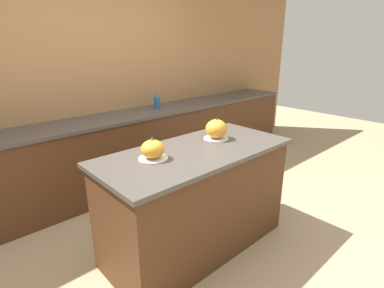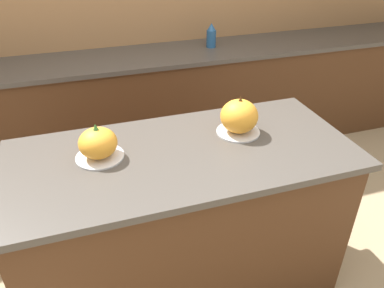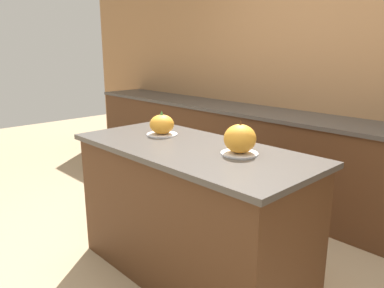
{
  "view_description": "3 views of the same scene",
  "coord_description": "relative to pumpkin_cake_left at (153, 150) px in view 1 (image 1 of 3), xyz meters",
  "views": [
    {
      "loc": [
        -1.56,
        -1.66,
        1.75
      ],
      "look_at": [
        -0.06,
        -0.01,
        0.98
      ],
      "focal_mm": 28.0,
      "sensor_mm": 36.0,
      "label": 1
    },
    {
      "loc": [
        -0.42,
        -1.43,
        1.88
      ],
      "look_at": [
        0.05,
        -0.0,
        0.95
      ],
      "focal_mm": 35.0,
      "sensor_mm": 36.0,
      "label": 2
    },
    {
      "loc": [
        1.67,
        -1.58,
        1.53
      ],
      "look_at": [
        0.05,
        -0.03,
        0.95
      ],
      "focal_mm": 35.0,
      "sensor_mm": 36.0,
      "label": 3
    }
  ],
  "objects": [
    {
      "name": "ground_plane",
      "position": [
        0.38,
        -0.07,
        -0.99
      ],
      "size": [
        12.0,
        12.0,
        0.0
      ],
      "primitive_type": "plane",
      "color": "tan"
    },
    {
      "name": "wall_back",
      "position": [
        0.38,
        1.72,
        0.26
      ],
      "size": [
        8.0,
        0.06,
        2.5
      ],
      "color": "#9E7047",
      "rests_on": "ground_plane"
    },
    {
      "name": "kitchen_island",
      "position": [
        0.38,
        -0.07,
        -0.53
      ],
      "size": [
        1.66,
        0.76,
        0.92
      ],
      "color": "#4C2D19",
      "rests_on": "ground_plane"
    },
    {
      "name": "back_counter",
      "position": [
        0.38,
        1.39,
        -0.53
      ],
      "size": [
        6.0,
        0.6,
        0.92
      ],
      "color": "#4C2D19",
      "rests_on": "ground_plane"
    },
    {
      "name": "pumpkin_cake_left",
      "position": [
        0.0,
        0.0,
        0.0
      ],
      "size": [
        0.22,
        0.22,
        0.18
      ],
      "color": "silver",
      "rests_on": "kitchen_island"
    },
    {
      "name": "pumpkin_cake_right",
      "position": [
        0.7,
        0.02,
        0.02
      ],
      "size": [
        0.22,
        0.22,
        0.21
      ],
      "color": "silver",
      "rests_on": "kitchen_island"
    },
    {
      "name": "bottle_tall",
      "position": [
        1.08,
        1.43,
        0.02
      ],
      "size": [
        0.08,
        0.08,
        0.2
      ],
      "color": "#235184",
      "rests_on": "back_counter"
    }
  ]
}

